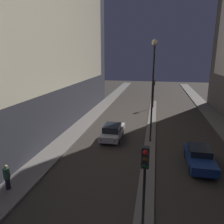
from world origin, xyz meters
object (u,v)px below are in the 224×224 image
(traffic_light_mid, at_px, (154,87))
(pedestrian_on_left_sidewalk, at_px, (7,176))
(car_right_lane, at_px, (200,157))
(street_lamp, at_px, (153,77))
(car_left_lane, at_px, (113,131))
(traffic_light_near, at_px, (145,173))

(traffic_light_mid, distance_m, pedestrian_on_left_sidewalk, 25.10)
(traffic_light_mid, distance_m, car_right_lane, 18.59)
(street_lamp, bearing_deg, pedestrian_on_left_sidewalk, -131.04)
(traffic_light_mid, height_order, street_lamp, street_lamp)
(traffic_light_mid, bearing_deg, car_left_lane, -105.26)
(street_lamp, bearing_deg, traffic_light_mid, 90.00)
(traffic_light_near, xyz_separation_m, car_right_lane, (3.73, 7.66, -2.62))
(street_lamp, bearing_deg, traffic_light_near, -90.00)
(pedestrian_on_left_sidewalk, bearing_deg, car_left_lane, 65.39)
(car_right_lane, distance_m, pedestrian_on_left_sidewalk, 13.23)
(traffic_light_mid, relative_size, car_right_lane, 1.03)
(car_left_lane, relative_size, car_right_lane, 1.12)
(traffic_light_mid, bearing_deg, street_lamp, -90.00)
(traffic_light_mid, xyz_separation_m, car_right_lane, (3.73, -18.02, -2.62))
(street_lamp, bearing_deg, car_right_lane, -46.54)
(traffic_light_mid, bearing_deg, traffic_light_near, -90.00)
(car_left_lane, height_order, pedestrian_on_left_sidewalk, pedestrian_on_left_sidewalk)
(street_lamp, relative_size, car_right_lane, 2.18)
(car_right_lane, bearing_deg, traffic_light_near, -115.96)
(pedestrian_on_left_sidewalk, bearing_deg, street_lamp, 48.96)
(traffic_light_near, height_order, car_left_lane, traffic_light_near)
(street_lamp, bearing_deg, car_left_lane, 173.63)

